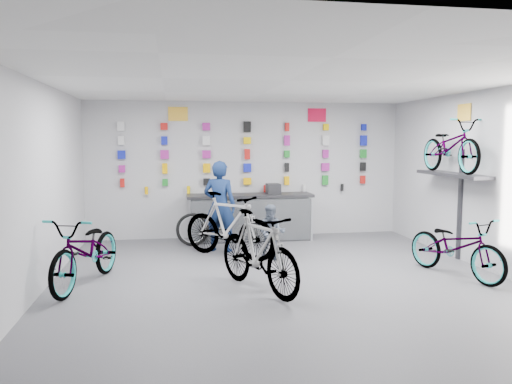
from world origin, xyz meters
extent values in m
plane|color=#4F4F54|center=(0.00, 0.00, 0.00)|extent=(8.00, 8.00, 0.00)
plane|color=white|center=(0.00, 0.00, 3.00)|extent=(8.00, 8.00, 0.00)
plane|color=silver|center=(0.00, 4.00, 1.50)|extent=(7.00, 0.00, 7.00)
plane|color=silver|center=(0.00, -4.00, 1.50)|extent=(7.00, 0.00, 7.00)
plane|color=silver|center=(-3.50, 0.00, 1.50)|extent=(0.00, 8.00, 8.00)
plane|color=silver|center=(3.50, 0.00, 1.50)|extent=(0.00, 8.00, 8.00)
cube|color=black|center=(0.00, 3.55, 0.45)|extent=(2.60, 0.60, 0.90)
cube|color=silver|center=(0.00, 3.25, 0.48)|extent=(2.60, 0.02, 0.90)
cube|color=silver|center=(-1.30, 3.25, 0.48)|extent=(0.04, 0.04, 0.96)
cube|color=silver|center=(1.30, 3.25, 0.48)|extent=(0.04, 0.04, 0.96)
cube|color=black|center=(0.00, 3.55, 0.97)|extent=(2.70, 0.66, 0.06)
cube|color=red|center=(-2.70, 3.93, 1.25)|extent=(0.09, 0.06, 0.19)
cube|color=#198125|center=(-1.80, 3.93, 1.25)|extent=(0.12, 0.06, 0.15)
cube|color=black|center=(-0.90, 3.93, 1.25)|extent=(0.15, 0.06, 0.14)
cube|color=#FFB400|center=(0.00, 3.93, 1.25)|extent=(0.17, 0.06, 0.15)
cube|color=#FFB400|center=(0.90, 3.93, 1.25)|extent=(0.11, 0.06, 0.19)
cube|color=#198125|center=(1.80, 3.93, 1.25)|extent=(0.13, 0.06, 0.22)
cube|color=red|center=(2.70, 3.93, 1.25)|extent=(0.12, 0.06, 0.18)
cube|color=#A21E87|center=(-2.70, 3.93, 1.55)|extent=(0.13, 0.06, 0.15)
cube|color=#FFB400|center=(-1.80, 3.93, 1.55)|extent=(0.11, 0.06, 0.22)
cube|color=#FFB400|center=(-0.90, 3.93, 1.55)|extent=(0.15, 0.06, 0.20)
cube|color=#121CB0|center=(0.00, 3.93, 1.55)|extent=(0.17, 0.06, 0.19)
cube|color=black|center=(0.90, 3.93, 1.55)|extent=(0.09, 0.06, 0.20)
cube|color=#A21E87|center=(1.80, 3.93, 1.55)|extent=(0.18, 0.06, 0.18)
cube|color=black|center=(2.70, 3.93, 1.55)|extent=(0.13, 0.06, 0.20)
cube|color=#121CB0|center=(-2.70, 3.93, 1.85)|extent=(0.16, 0.06, 0.18)
cube|color=#A21E87|center=(-1.80, 3.93, 1.85)|extent=(0.18, 0.06, 0.19)
cube|color=#A21E87|center=(-0.90, 3.93, 1.85)|extent=(0.18, 0.06, 0.17)
cube|color=red|center=(0.00, 3.93, 1.85)|extent=(0.12, 0.06, 0.23)
cube|color=#198125|center=(0.90, 3.93, 1.85)|extent=(0.12, 0.06, 0.16)
cube|color=#A21E87|center=(1.80, 3.93, 1.85)|extent=(0.13, 0.06, 0.18)
cube|color=#198125|center=(2.70, 3.93, 1.85)|extent=(0.15, 0.06, 0.20)
cube|color=silver|center=(-2.70, 3.93, 2.15)|extent=(0.13, 0.06, 0.19)
cube|color=#121CB0|center=(-1.80, 3.93, 2.15)|extent=(0.13, 0.06, 0.18)
cube|color=silver|center=(-0.90, 3.93, 2.15)|extent=(0.16, 0.06, 0.20)
cube|color=#FFCD00|center=(0.00, 3.93, 2.15)|extent=(0.16, 0.06, 0.15)
cube|color=#A21E87|center=(0.90, 3.93, 2.15)|extent=(0.12, 0.06, 0.23)
cube|color=silver|center=(1.80, 3.93, 2.15)|extent=(0.15, 0.06, 0.22)
cube|color=#121CB0|center=(2.70, 3.93, 2.15)|extent=(0.15, 0.06, 0.23)
cube|color=silver|center=(-2.70, 3.93, 2.45)|extent=(0.15, 0.06, 0.20)
cube|color=red|center=(-1.80, 3.93, 2.45)|extent=(0.15, 0.06, 0.15)
cube|color=#A21E87|center=(-0.90, 3.93, 2.45)|extent=(0.16, 0.06, 0.16)
cube|color=black|center=(0.00, 3.93, 2.45)|extent=(0.16, 0.06, 0.23)
cube|color=red|center=(0.90, 3.93, 2.45)|extent=(0.09, 0.06, 0.19)
cube|color=#FFCD00|center=(1.80, 3.93, 2.45)|extent=(0.12, 0.06, 0.15)
cube|color=#121CB0|center=(2.70, 3.93, 2.45)|extent=(0.11, 0.06, 0.15)
cylinder|color=#FFB400|center=(-2.20, 3.91, 1.08)|extent=(0.07, 0.07, 0.16)
cylinder|color=#FFCD00|center=(-1.30, 3.91, 1.08)|extent=(0.07, 0.07, 0.16)
cylinder|color=red|center=(0.40, 3.91, 1.08)|extent=(0.07, 0.07, 0.16)
cylinder|color=silver|center=(1.30, 3.91, 1.08)|extent=(0.07, 0.07, 0.16)
cylinder|color=black|center=(2.20, 3.91, 1.08)|extent=(0.07, 0.07, 0.16)
cube|color=#333338|center=(3.30, 1.20, 1.55)|extent=(0.38, 1.90, 0.06)
cube|color=#333338|center=(3.48, 1.20, 1.00)|extent=(0.04, 0.10, 2.00)
cube|color=yellow|center=(-1.50, 3.98, 2.72)|extent=(0.42, 0.02, 0.30)
cube|color=red|center=(1.60, 3.98, 2.72)|extent=(0.42, 0.02, 0.30)
cube|color=yellow|center=(3.48, 1.20, 2.65)|extent=(0.02, 0.40, 0.30)
imported|color=gray|center=(-2.91, 0.57, 0.54)|extent=(1.28, 2.16, 1.07)
imported|color=gray|center=(-0.45, -0.09, 0.58)|extent=(1.30, 1.97, 1.15)
imported|color=gray|center=(2.78, 0.13, 0.49)|extent=(1.18, 1.96, 0.97)
imported|color=gray|center=(-0.64, 2.01, 0.60)|extent=(1.86, 1.78, 1.21)
imported|color=gray|center=(3.25, 1.20, 2.05)|extent=(0.63, 1.80, 0.95)
imported|color=#11234C|center=(-0.74, 2.56, 0.88)|extent=(0.76, 0.64, 1.77)
imported|color=slate|center=(0.10, 1.64, 0.51)|extent=(0.59, 0.52, 1.01)
torus|color=black|center=(-1.25, 3.17, 0.33)|extent=(0.68, 0.22, 0.68)
torus|color=silver|center=(-1.25, 3.17, 0.33)|extent=(0.56, 0.15, 0.55)
cube|color=black|center=(0.51, 3.55, 1.11)|extent=(0.30, 0.32, 0.22)
camera|label=1|loc=(-1.63, -7.00, 2.17)|focal=35.00mm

